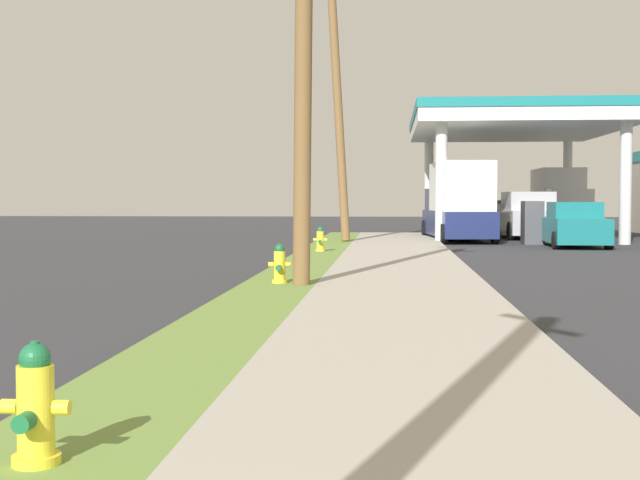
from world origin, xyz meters
The scene contains 10 objects.
fire_hydrant_nearest centered at (0.67, 4.14, 0.45)m, with size 0.42×0.38×0.74m.
fire_hydrant_second centered at (0.71, 15.47, 0.45)m, with size 0.42×0.38×0.74m.
fire_hydrant_third centered at (0.68, 25.33, 0.45)m, with size 0.42×0.37×0.74m.
utility_pole_midground centered at (1.19, 15.15, 4.44)m, with size 1.22×0.89×8.47m.
utility_pole_background centered at (0.81, 32.00, 5.26)m, with size 1.30×1.87×10.12m.
car_teal_by_near_pump centered at (9.19, 30.65, 0.72)m, with size 2.01×4.53×1.57m.
car_tan_by_far_pump centered at (6.05, 44.65, 0.72)m, with size 2.08×4.56×1.57m.
truck_navy_at_forecourt centered at (5.47, 34.53, 1.49)m, with size 2.68×6.56×3.11m.
truck_silver_on_apron centered at (8.42, 37.32, 0.91)m, with size 2.50×5.54×1.97m.
truck_white_at_far_bay centered at (10.72, 41.42, 1.49)m, with size 2.17×6.42×3.11m.
Camera 1 is at (2.78, -0.93, 1.72)m, focal length 49.56 mm.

